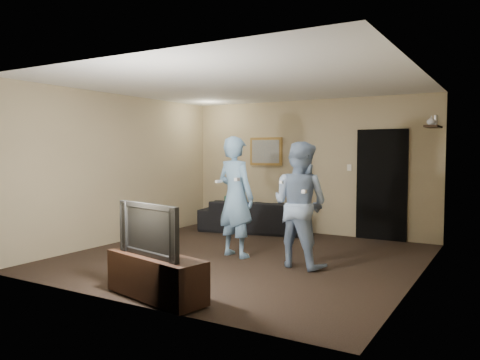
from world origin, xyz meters
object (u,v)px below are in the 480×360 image
Objects in this scene: wii_player_right at (300,204)px; tv_console at (156,276)px; wii_player_left at (236,197)px; television at (155,229)px; sofa at (254,216)px.

tv_console is at bearing -109.86° from wii_player_right.
wii_player_left is 1.09m from wii_player_right.
wii_player_left is (-0.32, 2.21, 0.15)m from television.
tv_console is 2.33m from wii_player_left.
wii_player_left is (0.80, -2.07, 0.60)m from sofa.
sofa is 4.42m from tv_console.
sofa is at bearing 111.25° from wii_player_left.
wii_player_left reaches higher than sofa.
wii_player_left is at bearing 111.01° from tv_console.
wii_player_right is (0.77, 2.13, 0.62)m from tv_console.
television is at bearing 12.84° from tv_console.
wii_player_left reaches higher than television.
tv_console is 0.70× the size of wii_player_left.
sofa is at bearing 117.53° from tv_console.
wii_player_left is (-0.32, 2.21, 0.67)m from tv_console.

